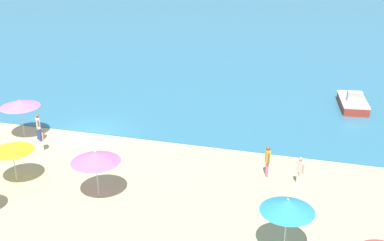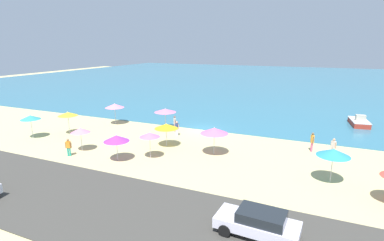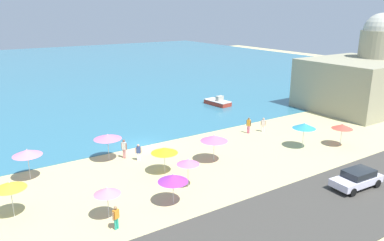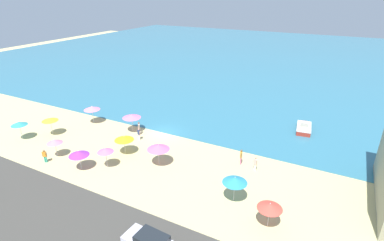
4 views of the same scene
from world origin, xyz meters
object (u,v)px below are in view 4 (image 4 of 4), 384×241
object	(u,v)px
beach_umbrella_4	(79,153)
bather_4	(139,128)
beach_umbrella_1	(235,180)
bather_0	(45,155)
beach_umbrella_2	(50,119)
bather_1	(139,134)
beach_umbrella_0	(92,108)
skiff_nearshore	(304,128)
bather_3	(255,163)
beach_umbrella_6	(54,141)
beach_umbrella_7	(19,124)
beach_umbrella_8	(105,150)
beach_umbrella_9	(158,147)
beach_umbrella_10	(132,116)
bather_2	(241,156)
beach_umbrella_3	(124,138)
beach_umbrella_5	(270,206)

from	to	relation	value
beach_umbrella_4	bather_4	size ratio (longest dim) A/B	1.26
beach_umbrella_1	bather_0	bearing A→B (deg)	-170.72
beach_umbrella_2	bather_1	xyz separation A→B (m)	(11.00, 4.19, -1.36)
beach_umbrella_0	skiff_nearshore	bearing A→B (deg)	22.47
bather_3	bather_4	xyz separation A→B (m)	(-16.06, 1.24, 0.12)
beach_umbrella_6	beach_umbrella_7	bearing A→B (deg)	172.83
bather_0	skiff_nearshore	size ratio (longest dim) A/B	0.36
bather_1	beach_umbrella_2	bearing A→B (deg)	-159.16
beach_umbrella_4	bather_1	bearing A→B (deg)	80.76
beach_umbrella_8	bather_3	bearing A→B (deg)	25.52
beach_umbrella_2	beach_umbrella_6	distance (m)	6.28
beach_umbrella_1	bather_3	world-z (taller)	beach_umbrella_1
beach_umbrella_9	beach_umbrella_10	xyz separation A→B (m)	(-7.78, 5.39, 0.04)
beach_umbrella_4	beach_umbrella_9	distance (m)	8.32
bather_0	bather_4	size ratio (longest dim) A/B	0.87
beach_umbrella_8	bather_2	bearing A→B (deg)	30.12
beach_umbrella_10	bather_2	bearing A→B (deg)	-4.06
beach_umbrella_0	beach_umbrella_4	bearing A→B (deg)	-51.77
beach_umbrella_7	bather_0	world-z (taller)	beach_umbrella_7
beach_umbrella_7	beach_umbrella_10	bearing A→B (deg)	36.82
beach_umbrella_8	bather_1	bearing A→B (deg)	97.18
beach_umbrella_1	beach_umbrella_8	bearing A→B (deg)	-175.81
beach_umbrella_1	beach_umbrella_7	bearing A→B (deg)	-178.01
beach_umbrella_2	bather_1	bearing A→B (deg)	20.84
beach_umbrella_0	skiff_nearshore	distance (m)	29.56
beach_umbrella_1	beach_umbrella_3	distance (m)	14.46
beach_umbrella_8	beach_umbrella_9	world-z (taller)	beach_umbrella_9
bather_0	beach_umbrella_10	bearing A→B (deg)	71.02
beach_umbrella_6	bather_0	size ratio (longest dim) A/B	1.42
beach_umbrella_4	beach_umbrella_8	distance (m)	2.74
beach_umbrella_8	bather_0	bearing A→B (deg)	-160.69
beach_umbrella_6	bather_1	distance (m)	9.80
beach_umbrella_3	beach_umbrella_8	size ratio (longest dim) A/B	0.98
bather_0	beach_umbrella_5	bearing A→B (deg)	3.94
bather_1	skiff_nearshore	world-z (taller)	bather_1
bather_0	bather_1	xyz separation A→B (m)	(5.93, 9.26, -0.01)
beach_umbrella_8	skiff_nearshore	world-z (taller)	beach_umbrella_8
beach_umbrella_6	beach_umbrella_7	xyz separation A→B (m)	(-7.54, 0.95, 0.25)
beach_umbrella_1	beach_umbrella_6	bearing A→B (deg)	-174.69
beach_umbrella_7	beach_umbrella_10	distance (m)	13.97
beach_umbrella_10	bather_2	distance (m)	15.76
beach_umbrella_4	bather_3	bearing A→B (deg)	26.90
beach_umbrella_4	beach_umbrella_6	xyz separation A→B (m)	(-4.49, 0.66, 0.00)
beach_umbrella_6	beach_umbrella_9	xyz separation A→B (m)	(11.42, 3.94, 0.24)
beach_umbrella_0	beach_umbrella_3	xyz separation A→B (m)	(9.64, -4.79, -0.31)
beach_umbrella_6	bather_0	world-z (taller)	beach_umbrella_6
skiff_nearshore	bather_0	bearing A→B (deg)	-138.11
beach_umbrella_0	beach_umbrella_7	xyz separation A→B (m)	(-4.43, -8.03, -0.10)
beach_umbrella_2	skiff_nearshore	size ratio (longest dim) A/B	0.56
beach_umbrella_6	beach_umbrella_9	world-z (taller)	beach_umbrella_9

